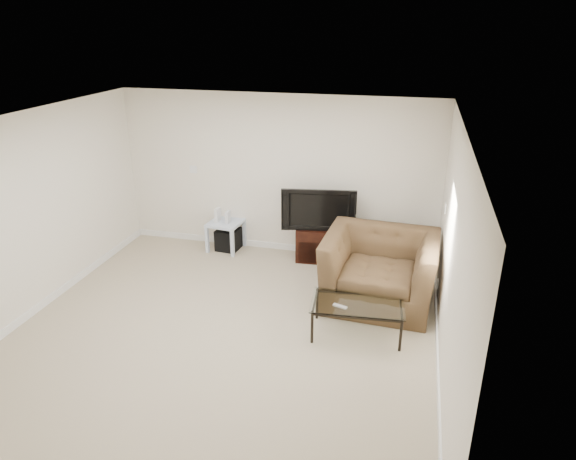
% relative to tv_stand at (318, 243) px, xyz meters
% --- Properties ---
extents(floor, '(5.00, 5.00, 0.00)m').
position_rel_tv_stand_xyz_m(floor, '(-0.71, -2.28, -0.27)').
color(floor, tan).
rests_on(floor, ground).
extents(ceiling, '(5.00, 5.00, 0.00)m').
position_rel_tv_stand_xyz_m(ceiling, '(-0.71, -2.28, 2.23)').
color(ceiling, white).
rests_on(ceiling, ground).
extents(wall_back, '(5.00, 0.02, 2.50)m').
position_rel_tv_stand_xyz_m(wall_back, '(-0.71, 0.22, 0.98)').
color(wall_back, silver).
rests_on(wall_back, ground).
extents(wall_left, '(0.02, 5.00, 2.50)m').
position_rel_tv_stand_xyz_m(wall_left, '(-3.21, -2.28, 0.98)').
color(wall_left, silver).
rests_on(wall_left, ground).
extents(wall_right, '(0.02, 5.00, 2.50)m').
position_rel_tv_stand_xyz_m(wall_right, '(1.79, -2.28, 0.98)').
color(wall_right, silver).
rests_on(wall_right, ground).
extents(plate_back, '(0.12, 0.02, 0.12)m').
position_rel_tv_stand_xyz_m(plate_back, '(-2.11, 0.21, 0.98)').
color(plate_back, white).
rests_on(plate_back, wall_back).
extents(plate_right_switch, '(0.02, 0.09, 0.13)m').
position_rel_tv_stand_xyz_m(plate_right_switch, '(1.78, -0.68, 0.98)').
color(plate_right_switch, white).
rests_on(plate_right_switch, wall_right).
extents(plate_right_outlet, '(0.02, 0.08, 0.12)m').
position_rel_tv_stand_xyz_m(plate_right_outlet, '(1.78, -0.98, 0.03)').
color(plate_right_outlet, white).
rests_on(plate_right_outlet, wall_right).
extents(tv_stand, '(0.68, 0.49, 0.54)m').
position_rel_tv_stand_xyz_m(tv_stand, '(0.00, 0.00, 0.00)').
color(tv_stand, black).
rests_on(tv_stand, floor).
extents(dvd_player, '(0.36, 0.26, 0.05)m').
position_rel_tv_stand_xyz_m(dvd_player, '(0.00, -0.04, 0.18)').
color(dvd_player, black).
rests_on(dvd_player, tv_stand).
extents(television, '(1.06, 0.37, 0.64)m').
position_rel_tv_stand_xyz_m(television, '(0.00, -0.03, 0.59)').
color(television, black).
rests_on(television, tv_stand).
extents(side_table, '(0.55, 0.55, 0.48)m').
position_rel_tv_stand_xyz_m(side_table, '(-1.52, 0.00, -0.03)').
color(side_table, '#CCE7F8').
rests_on(side_table, floor).
extents(subwoofer, '(0.37, 0.37, 0.35)m').
position_rel_tv_stand_xyz_m(subwoofer, '(-1.49, 0.02, -0.10)').
color(subwoofer, black).
rests_on(subwoofer, floor).
extents(game_console, '(0.06, 0.16, 0.22)m').
position_rel_tv_stand_xyz_m(game_console, '(-1.65, -0.01, 0.32)').
color(game_console, white).
rests_on(game_console, side_table).
extents(game_case, '(0.05, 0.14, 0.19)m').
position_rel_tv_stand_xyz_m(game_case, '(-1.47, -0.03, 0.30)').
color(game_case, silver).
rests_on(game_case, side_table).
extents(recliner, '(1.48, 1.00, 1.25)m').
position_rel_tv_stand_xyz_m(recliner, '(1.02, -1.08, 0.36)').
color(recliner, brown).
rests_on(recliner, floor).
extents(coffee_table, '(1.13, 0.70, 0.42)m').
position_rel_tv_stand_xyz_m(coffee_table, '(0.84, -1.93, -0.06)').
color(coffee_table, black).
rests_on(coffee_table, floor).
extents(remote, '(0.18, 0.10, 0.02)m').
position_rel_tv_stand_xyz_m(remote, '(0.66, -2.07, 0.16)').
color(remote, '#B2B2B7').
rests_on(remote, coffee_table).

